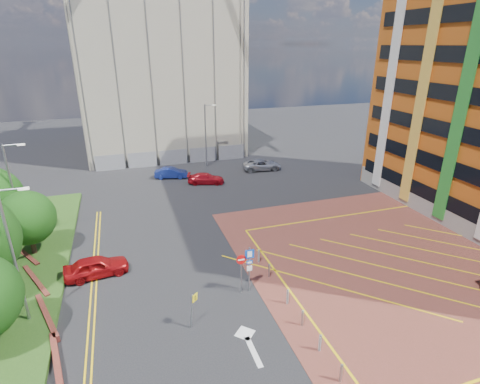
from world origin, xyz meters
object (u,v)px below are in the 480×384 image
lamp_left_near (14,252)px  car_blue_back (171,173)px  car_silver_back (262,165)px  lamp_back (206,133)px  lamp_left_far (14,191)px  sign_cluster (246,265)px  car_red_back (206,178)px  warning_sign (193,306)px  tree_c (27,218)px  car_red_left (96,266)px

lamp_left_near → car_blue_back: size_ratio=2.08×
lamp_left_near → car_silver_back: bearing=44.4°
lamp_back → car_silver_back: 8.17m
lamp_left_far → sign_cluster: 18.58m
car_red_back → car_silver_back: 8.36m
warning_sign → tree_c: bearing=131.4°
lamp_left_far → lamp_back: size_ratio=1.00×
car_red_left → warning_sign: bearing=-149.8°
lamp_left_far → car_red_back: size_ratio=1.94×
car_silver_back → lamp_left_far: bearing=122.6°
tree_c → lamp_left_far: bearing=114.7°
car_red_left → car_silver_back: (19.26, 18.39, -0.05)m
sign_cluster → car_red_back: bearing=84.1°
car_red_left → car_blue_back: (7.83, 18.84, -0.09)m
lamp_left_near → car_silver_back: 32.05m
tree_c → car_red_left: 6.65m
car_red_back → lamp_left_far: bearing=136.3°
lamp_left_near → lamp_back: lamp_left_near is taller
lamp_back → sign_cluster: bearing=-98.0°
lamp_left_near → tree_c: bearing=97.7°
lamp_back → car_red_left: size_ratio=1.89×
lamp_left_far → car_silver_back: lamp_left_far is taller
tree_c → car_red_back: 19.83m
car_red_back → lamp_back: bearing=2.3°
warning_sign → car_silver_back: 29.04m
tree_c → lamp_left_far: 2.65m
lamp_left_far → car_blue_back: 18.83m
lamp_back → car_red_left: (-13.02, -22.16, -3.64)m
tree_c → car_red_left: bearing=-42.3°
lamp_left_near → lamp_back: (16.50, 26.00, -0.30)m
sign_cluster → car_silver_back: bearing=66.7°
car_blue_back → car_silver_back: (11.43, -0.45, 0.04)m
car_blue_back → lamp_left_near: bearing=167.8°
tree_c → sign_cluster: bearing=-33.2°
car_blue_back → car_red_back: bearing=-117.5°
sign_cluster → car_red_left: size_ratio=0.76×
lamp_left_far → warning_sign: (10.83, -13.24, -3.23)m
car_blue_back → warning_sign: bearing=-171.2°
car_red_back → tree_c: bearing=142.8°
car_red_left → tree_c: bearing=40.8°
lamp_left_near → car_silver_back: lamp_left_near is taller
tree_c → sign_cluster: 16.53m
lamp_back → car_red_back: 7.66m
lamp_left_near → lamp_left_far: 10.20m
lamp_back → car_red_back: size_ratio=1.94×
lamp_back → sign_cluster: (-3.78, -27.02, -2.41)m
tree_c → car_red_back: tree_c is taller
lamp_left_far → car_silver_back: size_ratio=1.65×
lamp_left_near → car_red_back: 24.87m
lamp_left_far → lamp_back: bearing=40.9°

